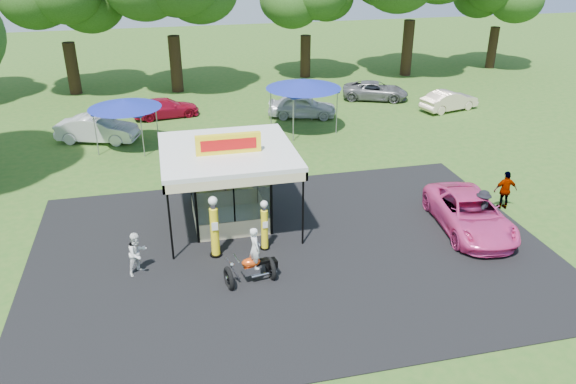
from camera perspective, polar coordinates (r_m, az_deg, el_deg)
name	(u,v)px	position (r m, az deg, el deg)	size (l,w,h in m)	color
ground	(305,280)	(20.51, 1.72, -8.89)	(120.00, 120.00, 0.00)	#2B581B
asphalt_apron	(292,251)	(22.13, 0.39, -6.03)	(20.00, 14.00, 0.04)	black
gas_station_kiosk	(229,184)	(23.62, -6.03, 0.77)	(5.40, 5.40, 4.18)	white
gas_pump_left	(215,228)	(21.43, -7.48, -3.68)	(0.48, 0.48, 2.55)	black
gas_pump_right	(264,226)	(21.82, -2.40, -3.51)	(0.40, 0.40, 2.13)	black
motorcycle	(253,260)	(19.98, -3.54, -6.96)	(1.96, 1.18, 2.24)	black
spare_tires	(212,232)	(23.09, -7.70, -4.01)	(0.77, 0.50, 0.65)	black
a_frame_sign	(497,228)	(24.37, 20.50, -3.49)	(0.54, 0.56, 0.90)	#593819
kiosk_car	(224,191)	(26.16, -6.55, 0.11)	(1.13, 2.82, 0.96)	yellow
pink_sedan	(470,213)	(24.56, 17.99, -2.09)	(2.49, 5.39, 1.50)	#EB3F8F
spectator_west	(137,253)	(21.15, -15.06, -6.05)	(0.81, 0.63, 1.66)	white
spectator_east_a	(482,209)	(24.81, 19.09, -1.68)	(1.11, 0.64, 1.72)	black
spectator_east_b	(505,190)	(26.88, 21.22, 0.17)	(1.06, 0.44, 1.80)	gray
bg_car_a	(97,129)	(35.18, -18.81, 6.08)	(1.65, 4.72, 1.55)	silver
bg_car_b	(166,108)	(38.81, -12.31, 8.35)	(1.78, 4.37, 1.27)	#A10C24
bg_car_c	(302,106)	(37.91, 1.45, 8.74)	(1.82, 4.51, 1.54)	silver
bg_car_d	(375,91)	(42.58, 8.87, 10.14)	(2.20, 4.77, 1.33)	slate
bg_car_e	(449,101)	(40.98, 16.06, 8.92)	(1.46, 4.19, 1.38)	beige
tent_west	(124,104)	(33.11, -16.28, 8.56)	(4.08, 4.08, 2.85)	gray
tent_east	(304,84)	(34.72, 1.59, 10.88)	(4.62, 4.62, 3.23)	gray
oak_far_b	(61,0)	(45.64, -22.05, 17.60)	(8.97, 8.97, 10.70)	black
oak_far_d	(306,2)	(48.10, 1.85, 18.76)	(8.08, 8.08, 9.62)	black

